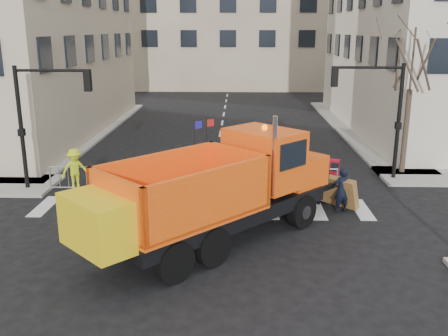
{
  "coord_description": "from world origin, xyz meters",
  "views": [
    {
      "loc": [
        1.24,
        -13.07,
        6.86
      ],
      "look_at": [
        0.78,
        2.5,
        2.49
      ],
      "focal_mm": 40.0,
      "sensor_mm": 36.0,
      "label": 1
    }
  ],
  "objects_px": {
    "cop_b": "(319,178)",
    "newspaper_box": "(334,172)",
    "cop_c": "(322,182)",
    "cop_a": "(342,190)",
    "plow_truck": "(215,189)",
    "worker": "(75,169)"
  },
  "relations": [
    {
      "from": "cop_b",
      "to": "newspaper_box",
      "type": "bearing_deg",
      "value": -88.27
    },
    {
      "from": "newspaper_box",
      "to": "cop_c",
      "type": "bearing_deg",
      "value": -88.58
    },
    {
      "from": "cop_c",
      "to": "newspaper_box",
      "type": "height_order",
      "value": "cop_c"
    },
    {
      "from": "cop_a",
      "to": "cop_c",
      "type": "height_order",
      "value": "cop_c"
    },
    {
      "from": "cop_b",
      "to": "plow_truck",
      "type": "bearing_deg",
      "value": 77.16
    },
    {
      "from": "cop_c",
      "to": "worker",
      "type": "distance_m",
      "value": 10.42
    },
    {
      "from": "worker",
      "to": "newspaper_box",
      "type": "xyz_separation_m",
      "value": [
        11.24,
        1.19,
        -0.35
      ]
    },
    {
      "from": "cop_c",
      "to": "newspaper_box",
      "type": "bearing_deg",
      "value": -140.73
    },
    {
      "from": "cop_c",
      "to": "worker",
      "type": "xyz_separation_m",
      "value": [
        -10.37,
        1.08,
        0.15
      ]
    },
    {
      "from": "plow_truck",
      "to": "worker",
      "type": "distance_m",
      "value": 8.06
    },
    {
      "from": "cop_a",
      "to": "cop_b",
      "type": "height_order",
      "value": "cop_b"
    },
    {
      "from": "plow_truck",
      "to": "newspaper_box",
      "type": "bearing_deg",
      "value": 5.59
    },
    {
      "from": "cop_b",
      "to": "cop_c",
      "type": "bearing_deg",
      "value": 125.81
    },
    {
      "from": "plow_truck",
      "to": "cop_b",
      "type": "bearing_deg",
      "value": 1.99
    },
    {
      "from": "worker",
      "to": "cop_c",
      "type": "bearing_deg",
      "value": -38.87
    },
    {
      "from": "cop_a",
      "to": "newspaper_box",
      "type": "xyz_separation_m",
      "value": [
        0.28,
        3.22,
        -0.18
      ]
    },
    {
      "from": "plow_truck",
      "to": "cop_c",
      "type": "bearing_deg",
      "value": -1.83
    },
    {
      "from": "plow_truck",
      "to": "newspaper_box",
      "type": "distance_m",
      "value": 8.07
    },
    {
      "from": "plow_truck",
      "to": "newspaper_box",
      "type": "height_order",
      "value": "plow_truck"
    },
    {
      "from": "plow_truck",
      "to": "worker",
      "type": "relative_size",
      "value": 5.41
    },
    {
      "from": "plow_truck",
      "to": "cop_c",
      "type": "distance_m",
      "value": 5.8
    },
    {
      "from": "newspaper_box",
      "to": "cop_a",
      "type": "bearing_deg",
      "value": -72.42
    }
  ]
}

